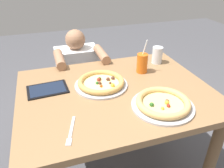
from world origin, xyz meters
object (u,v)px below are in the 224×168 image
object	(u,v)px
fork	(71,132)
water_cup_clear	(157,55)
pizza_near	(163,103)
diner_seated	(79,83)
pizza_far	(101,83)
drink_cup_colored	(142,63)
tablet	(48,89)

from	to	relation	value
fork	water_cup_clear	bearing A→B (deg)	37.56
pizza_near	diner_seated	bearing A→B (deg)	107.21
pizza_far	diner_seated	world-z (taller)	diner_seated
water_cup_clear	fork	size ratio (longest dim) A/B	0.63
drink_cup_colored	diner_seated	world-z (taller)	drink_cup_colored
pizza_far	drink_cup_colored	size ratio (longest dim) A/B	1.41
pizza_near	water_cup_clear	bearing A→B (deg)	65.26
pizza_near	tablet	size ratio (longest dim) A/B	1.37
diner_seated	water_cup_clear	bearing A→B (deg)	-38.89
diner_seated	pizza_near	bearing A→B (deg)	-72.79
pizza_far	fork	size ratio (longest dim) A/B	1.69
drink_cup_colored	tablet	bearing A→B (deg)	-175.82
water_cup_clear	tablet	distance (m)	0.85
tablet	fork	bearing A→B (deg)	-79.50
pizza_near	drink_cup_colored	xyz separation A→B (m)	(0.07, 0.42, 0.05)
pizza_far	water_cup_clear	xyz separation A→B (m)	(0.50, 0.21, 0.04)
pizza_near	fork	distance (m)	0.51
drink_cup_colored	fork	size ratio (longest dim) A/B	1.19
drink_cup_colored	tablet	xyz separation A→B (m)	(-0.66, -0.05, -0.06)
water_cup_clear	fork	bearing A→B (deg)	-142.44
pizza_far	water_cup_clear	bearing A→B (deg)	22.65
tablet	diner_seated	xyz separation A→B (m)	(0.28, 0.60, -0.33)
drink_cup_colored	pizza_near	bearing A→B (deg)	-99.31
water_cup_clear	fork	xyz separation A→B (m)	(-0.75, -0.58, -0.06)
pizza_near	diner_seated	world-z (taller)	diner_seated
drink_cup_colored	fork	distance (m)	0.75
tablet	diner_seated	bearing A→B (deg)	64.52
pizza_near	tablet	world-z (taller)	pizza_near
pizza_near	drink_cup_colored	size ratio (longest dim) A/B	1.44
fork	diner_seated	xyz separation A→B (m)	(0.21, 1.02, -0.33)
pizza_near	pizza_far	bearing A→B (deg)	128.57
pizza_far	fork	world-z (taller)	pizza_far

